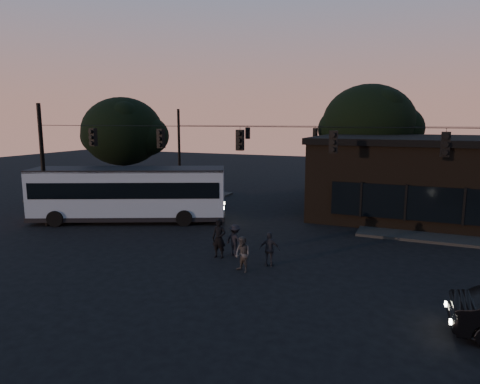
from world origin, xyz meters
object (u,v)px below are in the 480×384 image
at_px(building, 433,177).
at_px(pedestrian_c, 270,249).
at_px(pedestrian_b, 243,254).
at_px(bus, 129,192).
at_px(pedestrian_a, 219,238).
at_px(pedestrian_d, 235,240).

xyz_separation_m(building, pedestrian_c, (-6.86, -13.62, -1.91)).
distance_m(pedestrian_b, pedestrian_c, 1.40).
relative_size(bus, pedestrian_a, 6.54).
bearing_deg(pedestrian_b, building, 86.78).
xyz_separation_m(pedestrian_c, pedestrian_d, (-2.05, 0.80, -0.02)).
distance_m(pedestrian_a, pedestrian_d, 0.83).
relative_size(building, bus, 1.24).
height_order(pedestrian_b, pedestrian_d, pedestrian_b).
bearing_deg(pedestrian_d, bus, -5.98).
height_order(pedestrian_a, pedestrian_d, pedestrian_a).
bearing_deg(pedestrian_b, bus, 175.00).
bearing_deg(bus, pedestrian_b, -53.42).
bearing_deg(pedestrian_c, bus, -30.96).
distance_m(pedestrian_c, pedestrian_d, 2.20).
relative_size(building, pedestrian_b, 9.88).
height_order(building, pedestrian_c, building).
xyz_separation_m(pedestrian_a, pedestrian_c, (2.62, -0.23, -0.15)).
xyz_separation_m(bus, pedestrian_d, (9.15, -3.91, -1.17)).
xyz_separation_m(pedestrian_a, pedestrian_d, (0.58, 0.57, -0.17)).
bearing_deg(pedestrian_a, pedestrian_c, -5.04).
relative_size(pedestrian_b, pedestrian_c, 0.98).
relative_size(pedestrian_a, pedestrian_b, 1.22).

